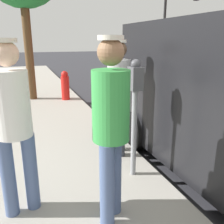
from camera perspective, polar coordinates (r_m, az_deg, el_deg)
The scene contains 6 objects.
parking_meter_near at distance 3.07m, azimuth 5.28°, elevation 2.88°, with size 0.14×0.18×1.52m.
pedestrian_in_gray at distance 3.71m, azimuth 1.55°, elevation 4.85°, with size 0.34×0.36×1.74m.
pedestrian_in_green at distance 2.23m, azimuth -0.26°, elevation -2.32°, with size 0.34×0.34×1.78m.
pedestrian_in_white at distance 2.53m, azimuth -21.79°, elevation -1.59°, with size 0.36×0.34×1.76m.
traffic_light_corner at distance 16.87m, azimuth 14.70°, elevation 21.34°, with size 2.48×0.42×5.20m.
fire_hydrant at distance 7.57m, azimuth -10.73°, elevation 5.96°, with size 0.24×0.24×0.86m.
Camera 1 is at (2.63, 2.10, 1.89)m, focal length 39.68 mm.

